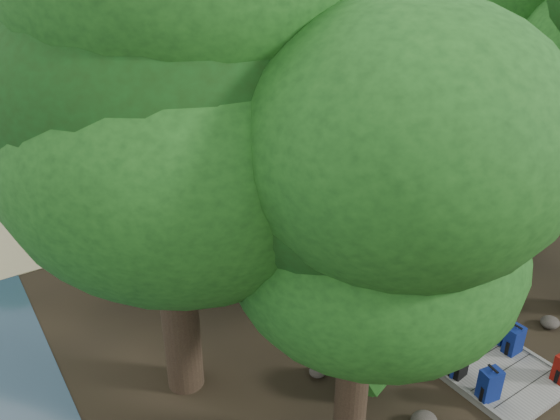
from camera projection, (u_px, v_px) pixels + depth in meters
ground at (361, 281)px, 13.48m from camera, size 120.00×120.00×0.00m
sand_beach at (132, 123)px, 25.41m from camera, size 40.00×22.00×0.02m
boardwalk at (336, 261)px, 14.20m from camera, size 2.00×12.00×0.12m
backpack_left_a at (490, 383)px, 9.70m from camera, size 0.41×0.32×0.69m
backpack_left_b at (459, 362)px, 10.23m from camera, size 0.37×0.28×0.63m
backpack_left_c at (443, 346)px, 10.60m from camera, size 0.43×0.36×0.68m
backpack_left_d at (393, 316)px, 11.54m from camera, size 0.45×0.38×0.57m
backpack_right_b at (514, 339)px, 10.83m from camera, size 0.36×0.25×0.65m
backpack_right_c at (502, 329)px, 11.15m from camera, size 0.35×0.25×0.59m
backpack_right_d at (462, 311)px, 11.79m from camera, size 0.35×0.28×0.49m
duffel_right_khaki at (456, 305)px, 12.08m from camera, size 0.43×0.58×0.36m
suitcase_on_boardwalk at (431, 331)px, 11.07m from camera, size 0.42×0.27×0.61m
lone_suitcase_on_sand at (221, 164)px, 19.65m from camera, size 0.45×0.29×0.67m
hat_brown at (461, 345)px, 10.11m from camera, size 0.41×0.41×0.12m
hat_white at (445, 332)px, 10.37m from camera, size 0.34×0.34×0.11m
kayak at (82, 172)px, 19.53m from camera, size 0.84×2.86×0.28m
sun_lounger at (251, 135)px, 22.80m from camera, size 1.36×1.99×0.62m
tree_right_b at (559, 50)px, 13.25m from camera, size 5.80×5.80×10.36m
tree_right_c at (422, 66)px, 14.48m from camera, size 5.29×5.29×9.15m
tree_right_d at (421, 0)px, 16.82m from camera, size 6.48×6.48×11.87m
tree_right_e at (321, 53)px, 18.54m from camera, size 4.62×4.62×8.32m
tree_right_f at (340, 3)px, 20.91m from camera, size 6.12×6.12×10.93m
tree_left_a at (361, 260)px, 7.38m from camera, size 4.37×4.37×7.29m
tree_left_b at (163, 140)px, 8.25m from camera, size 5.36×5.36×9.65m
tree_left_c at (170, 105)px, 11.64m from camera, size 5.08×5.08×8.83m
tree_back_a at (95, 40)px, 21.95m from camera, size 4.65×4.65×8.05m
tree_back_b at (159, 11)px, 24.00m from camera, size 5.42×5.42×9.68m
tree_back_c at (223, 7)px, 25.03m from camera, size 5.45×5.45×9.82m
palm_right_a at (323, 83)px, 17.90m from camera, size 3.99×3.99×6.81m
palm_right_b at (268, 45)px, 22.82m from camera, size 3.84×3.84×7.42m
palm_right_c at (206, 44)px, 22.57m from camera, size 4.76×4.76×7.57m
palm_left_a at (91, 97)px, 14.55m from camera, size 4.82×4.82×7.67m
rock_left_b at (318, 371)px, 10.50m from camera, size 0.36×0.32×0.20m
rock_left_c at (315, 291)px, 12.88m from camera, size 0.45×0.41×0.25m
rock_left_d at (233, 258)px, 14.31m from camera, size 0.34×0.31×0.19m
rock_right_a at (550, 322)px, 11.82m from camera, size 0.43×0.38×0.23m
rock_right_b at (475, 275)px, 13.46m from camera, size 0.51×0.46×0.28m
rock_right_c at (367, 226)px, 15.92m from camera, size 0.36×0.33×0.20m
shrub_left_a at (374, 374)px, 9.92m from camera, size 1.01×1.01×0.91m
shrub_left_b at (284, 277)px, 12.86m from camera, size 0.96×0.96×0.86m
shrub_left_c at (171, 221)px, 15.07m from camera, size 1.37×1.37×1.23m
shrub_right_a at (496, 288)px, 12.40m from camera, size 1.05×1.05×0.94m
shrub_right_b at (394, 212)px, 15.66m from camera, size 1.26×1.26×1.13m
shrub_right_c at (306, 176)px, 18.42m from camera, size 0.96×0.96×0.87m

